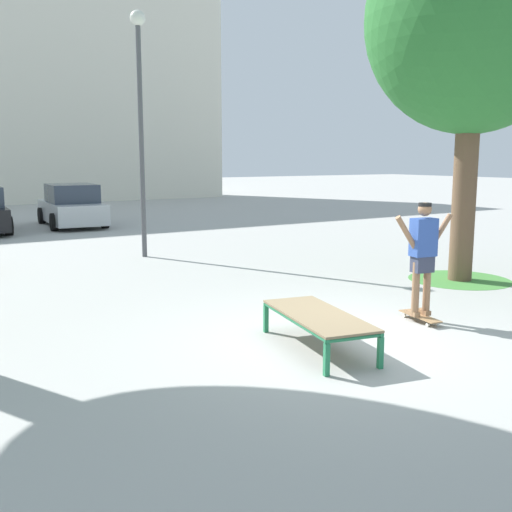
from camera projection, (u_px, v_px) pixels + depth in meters
ground_plane at (339, 339)px, 8.14m from camera, size 120.00×120.00×0.00m
skate_box at (318, 317)px, 7.66m from camera, size 1.11×2.01×0.46m
skateboard at (420, 316)px, 8.99m from camera, size 0.33×0.82×0.09m
skater at (423, 251)px, 8.83m from camera, size 1.00×0.33×1.69m
tree_near_right at (474, 20)px, 11.27m from camera, size 4.09×4.09×7.17m
grass_patch_near_right at (459, 279)px, 12.08m from camera, size 2.02×2.02×0.01m
car_silver at (72, 207)px, 21.49m from camera, size 2.13×4.30×1.50m
light_post at (140, 98)px, 14.29m from camera, size 0.36×0.36×5.83m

